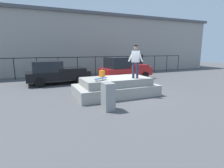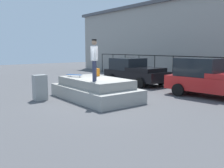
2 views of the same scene
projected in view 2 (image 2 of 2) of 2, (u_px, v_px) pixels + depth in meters
name	position (u px, v px, depth m)	size (l,w,h in m)	color
ground_plane	(102.00, 101.00, 11.30)	(60.00, 60.00, 0.00)	#4C4C4F
concrete_ledge	(95.00, 90.00, 11.79)	(4.57, 2.48, 1.01)	#9E9B93
skateboarder	(94.00, 57.00, 10.47)	(0.67, 0.66, 1.79)	#2D334C
skateboard	(74.00, 75.00, 12.22)	(0.81, 0.56, 0.12)	#264C8C
backpack	(96.00, 72.00, 12.48)	(0.28, 0.20, 0.40)	orange
car_black_pickup_near	(134.00, 71.00, 16.82)	(4.64, 2.29, 1.75)	black
car_red_pickup_mid	(211.00, 78.00, 12.21)	(4.76, 2.54, 1.94)	#B21E1E
utility_box	(40.00, 88.00, 11.51)	(0.44, 0.60, 1.19)	gray
fence_row	(207.00, 66.00, 16.22)	(24.06, 0.06, 1.90)	black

